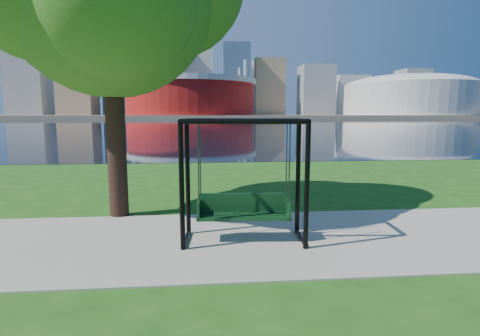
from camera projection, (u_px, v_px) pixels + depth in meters
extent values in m
plane|color=#1E5114|center=(250.00, 232.00, 8.20)|extent=(900.00, 900.00, 0.00)
cube|color=#9E937F|center=(253.00, 239.00, 7.71)|extent=(120.00, 4.00, 0.03)
cube|color=black|center=(209.00, 123.00, 108.73)|extent=(900.00, 180.00, 0.02)
cube|color=#937F60|center=(206.00, 116.00, 309.66)|extent=(900.00, 228.00, 2.00)
cylinder|color=maroon|center=(191.00, 98.00, 237.06)|extent=(80.00, 80.00, 22.00)
cylinder|color=silver|center=(190.00, 82.00, 235.70)|extent=(83.00, 83.00, 3.00)
cylinder|color=silver|center=(240.00, 92.00, 258.06)|extent=(2.00, 2.00, 32.00)
cylinder|color=silver|center=(143.00, 91.00, 252.08)|extent=(2.00, 2.00, 32.00)
cylinder|color=silver|center=(132.00, 87.00, 214.63)|extent=(2.00, 2.00, 32.00)
cylinder|color=silver|center=(245.00, 88.00, 220.61)|extent=(2.00, 2.00, 32.00)
cylinder|color=beige|center=(409.00, 100.00, 250.37)|extent=(84.00, 84.00, 20.00)
ellipsoid|color=beige|center=(409.00, 86.00, 249.09)|extent=(84.00, 84.00, 15.12)
cube|color=gray|center=(29.00, 75.00, 296.32)|extent=(28.00, 28.00, 62.00)
cube|color=#998466|center=(76.00, 57.00, 288.24)|extent=(26.00, 26.00, 88.00)
cube|color=slate|center=(122.00, 58.00, 315.11)|extent=(30.00, 24.00, 95.00)
cube|color=gray|center=(156.00, 70.00, 299.76)|extent=(24.00, 24.00, 72.00)
cube|color=silver|center=(194.00, 69.00, 331.49)|extent=(32.00, 28.00, 80.00)
cube|color=slate|center=(236.00, 80.00, 311.59)|extent=(22.00, 22.00, 58.00)
cube|color=#998466|center=(268.00, 87.00, 329.82)|extent=(26.00, 26.00, 48.00)
cube|color=gray|center=(316.00, 90.00, 324.02)|extent=(28.00, 24.00, 42.00)
cube|color=silver|center=(349.00, 96.00, 352.72)|extent=(30.00, 26.00, 36.00)
cube|color=gray|center=(412.00, 92.00, 337.27)|extent=(24.00, 24.00, 40.00)
cube|color=#998466|center=(443.00, 98.00, 356.26)|extent=(26.00, 26.00, 32.00)
cylinder|color=black|center=(182.00, 188.00, 6.92)|extent=(0.10, 0.10, 2.44)
cylinder|color=black|center=(307.00, 187.00, 6.97)|extent=(0.10, 0.10, 2.44)
cylinder|color=black|center=(188.00, 179.00, 7.87)|extent=(0.10, 0.10, 2.44)
cylinder|color=black|center=(298.00, 179.00, 7.92)|extent=(0.10, 0.10, 2.44)
cylinder|color=black|center=(245.00, 122.00, 6.77)|extent=(2.33, 0.26, 0.10)
cylinder|color=black|center=(243.00, 121.00, 7.72)|extent=(2.33, 0.26, 0.10)
cylinder|color=black|center=(184.00, 121.00, 7.22)|extent=(0.16, 0.96, 0.10)
cylinder|color=black|center=(186.00, 238.00, 7.56)|extent=(0.14, 0.96, 0.08)
cylinder|color=black|center=(304.00, 121.00, 7.27)|extent=(0.16, 0.96, 0.10)
cylinder|color=black|center=(301.00, 237.00, 7.61)|extent=(0.14, 0.96, 0.08)
cube|color=black|center=(244.00, 216.00, 7.52)|extent=(1.88, 0.61, 0.06)
cube|color=black|center=(243.00, 203.00, 7.69)|extent=(1.85, 0.18, 0.40)
cube|color=black|center=(199.00, 210.00, 7.48)|extent=(0.09, 0.48, 0.36)
cube|color=black|center=(288.00, 209.00, 7.52)|extent=(0.09, 0.48, 0.36)
cylinder|color=#333338|center=(198.00, 164.00, 7.15)|extent=(0.03, 0.03, 1.54)
cylinder|color=#333338|center=(289.00, 164.00, 7.19)|extent=(0.03, 0.03, 1.54)
cylinder|color=#333338|center=(200.00, 162.00, 7.54)|extent=(0.03, 0.03, 1.54)
cylinder|color=#333338|center=(286.00, 162.00, 7.58)|extent=(0.03, 0.03, 1.54)
cylinder|color=black|center=(115.00, 124.00, 9.20)|extent=(0.46, 0.46, 4.64)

